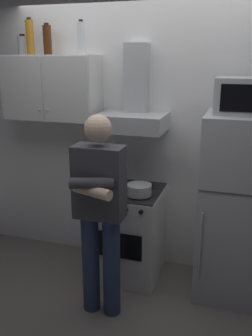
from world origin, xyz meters
TOP-DOWN VIEW (x-y plane):
  - ground_plane at (0.00, 0.00)m, footprint 7.00×7.00m
  - back_wall_tiled at (0.00, 0.60)m, footprint 4.80×0.10m
  - upper_cabinet at (-0.85, 0.37)m, footprint 0.90×0.37m
  - stove_oven at (-0.05, 0.25)m, footprint 0.60×0.62m
  - range_hood at (-0.05, 0.38)m, footprint 0.60×0.44m
  - refrigerator at (0.90, 0.25)m, footprint 0.60×0.62m
  - microwave at (0.90, 0.27)m, footprint 0.48×0.37m
  - person_standing at (-0.10, -0.36)m, footprint 0.38×0.33m
  - cooking_pot at (0.08, 0.13)m, footprint 0.32×0.22m
  - bottle_liquor_amber at (-1.04, 0.36)m, footprint 0.07×0.07m
  - bottle_vodka_clear at (-0.54, 0.39)m, footprint 0.07×0.07m
  - bottle_rum_dark at (-0.89, 0.41)m, footprint 0.08×0.08m
  - bottle_canister_steel at (-1.16, 0.42)m, footprint 0.09×0.09m

SIDE VIEW (x-z plane):
  - ground_plane at x=0.00m, z-range 0.00..0.00m
  - stove_oven at x=-0.05m, z-range 0.00..0.87m
  - refrigerator at x=0.90m, z-range 0.00..1.60m
  - person_standing at x=-0.10m, z-range 0.08..1.72m
  - cooking_pot at x=0.08m, z-range 0.87..0.97m
  - back_wall_tiled at x=0.00m, z-range 0.00..2.70m
  - range_hood at x=-0.05m, z-range 1.22..1.97m
  - microwave at x=0.90m, z-range 1.60..1.88m
  - upper_cabinet at x=-0.85m, z-range 1.45..2.05m
  - bottle_canister_steel at x=-1.16m, z-range 2.04..2.23m
  - bottle_rum_dark at x=-0.89m, z-range 2.04..2.32m
  - bottle_vodka_clear at x=-0.54m, z-range 2.04..2.34m
  - bottle_liquor_amber at x=-1.04m, z-range 2.04..2.37m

